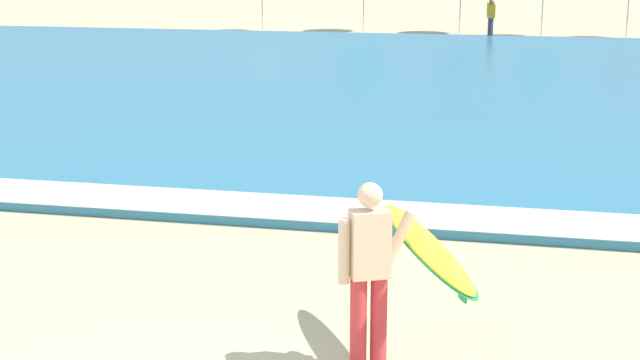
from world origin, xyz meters
The scene contains 5 objects.
sea centered at (0.00, 19.27, 0.07)m, with size 120.00×28.00×0.14m, color teal.
surf_foam centered at (0.00, 5.87, 0.15)m, with size 120.00×1.28×0.01m, color white.
surfer_with_board centered at (1.48, 1.31, 1.03)m, with size 1.37×2.23×1.73m.
beachgoer_near_row_left centered at (0.71, 34.46, 0.84)m, with size 0.32×0.20×1.58m.
beachgoer_near_row_mid centered at (0.79, 33.18, 0.84)m, with size 0.32×0.20×1.58m.
Camera 1 is at (2.57, -6.64, 3.70)m, focal length 53.76 mm.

